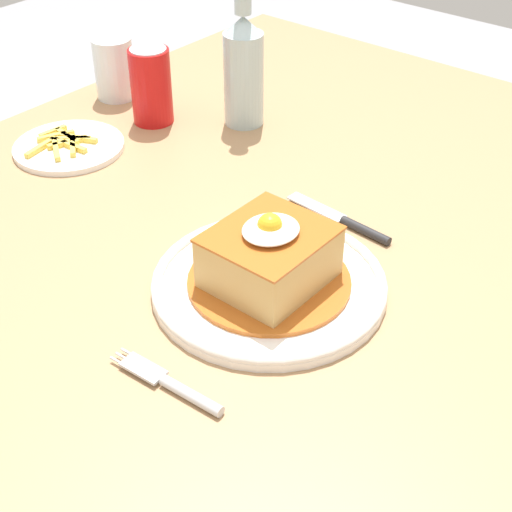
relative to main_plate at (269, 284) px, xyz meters
name	(u,v)px	position (x,y,z in m)	size (l,w,h in m)	color
dining_table	(228,300)	(0.03, 0.10, -0.10)	(1.43, 1.05, 0.73)	#A87F56
main_plate	(269,284)	(0.00, 0.00, 0.00)	(0.28, 0.28, 0.02)	white
sandwich_meal	(269,259)	(0.00, 0.00, 0.04)	(0.19, 0.19, 0.10)	#B75B1E
fork	(175,387)	(-0.19, -0.03, 0.00)	(0.03, 0.14, 0.01)	silver
knife	(351,224)	(0.17, 0.00, 0.00)	(0.03, 0.17, 0.01)	#262628
soda_can	(151,86)	(0.23, 0.43, 0.05)	(0.07, 0.07, 0.12)	red
beer_bottle_clear	(244,65)	(0.32, 0.31, 0.09)	(0.06, 0.06, 0.27)	#ADC6CC
drinking_glass	(115,72)	(0.25, 0.54, 0.04)	(0.07, 0.07, 0.10)	silver
side_plate_fries	(68,146)	(0.07, 0.46, 0.00)	(0.17, 0.17, 0.02)	white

